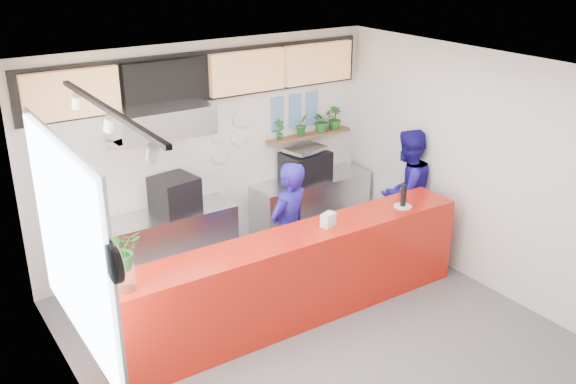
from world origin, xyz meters
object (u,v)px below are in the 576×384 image
espresso_machine (305,166)px  service_counter (295,278)px  staff_center (288,230)px  panini_oven (175,194)px  pepper_mill (403,195)px  staff_right (406,192)px

espresso_machine → service_counter: bearing=-130.3°
staff_center → service_counter: bearing=44.2°
panini_oven → espresso_machine: 2.06m
service_counter → espresso_machine: (1.40, 1.80, 0.56)m
service_counter → pepper_mill: (1.56, -0.07, 0.70)m
service_counter → staff_right: bearing=15.4°
panini_oven → staff_center: size_ratio=0.30×
service_counter → pepper_mill: 1.72m
service_counter → staff_center: bearing=63.4°
staff_center → pepper_mill: size_ratio=6.23×
staff_right → espresso_machine: bearing=-55.2°
staff_center → espresso_machine: bearing=-151.3°
espresso_machine → staff_right: bearing=-54.5°
service_counter → staff_right: staff_right is taller
espresso_machine → panini_oven: bearing=177.6°
panini_oven → espresso_machine: bearing=-8.7°
espresso_machine → pepper_mill: bearing=-87.4°
staff_right → panini_oven: bearing=-24.6°
panini_oven → pepper_mill: bearing=-48.8°
service_counter → panini_oven: (-0.66, 1.80, 0.58)m
panini_oven → staff_center: staff_center is taller
espresso_machine → staff_center: (-1.12, -1.24, -0.24)m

